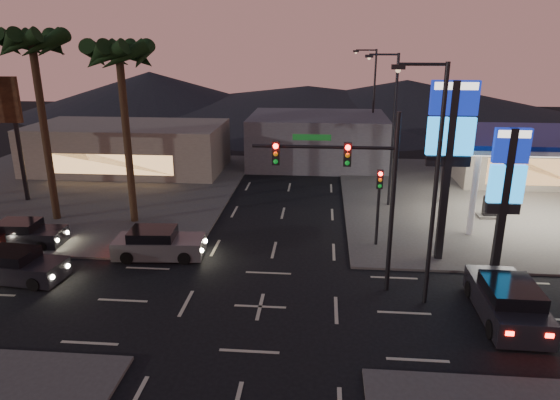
# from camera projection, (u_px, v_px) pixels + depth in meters

# --- Properties ---
(ground) EXTENTS (140.00, 140.00, 0.00)m
(ground) POSITION_uv_depth(u_px,v_px,m) (260.00, 307.00, 21.09)
(ground) COLOR black
(ground) RESTS_ON ground
(corner_lot_ne) EXTENTS (24.00, 24.00, 0.12)m
(corner_lot_ne) POSITION_uv_depth(u_px,v_px,m) (515.00, 200.00, 34.94)
(corner_lot_ne) COLOR #47443F
(corner_lot_ne) RESTS_ON ground
(corner_lot_nw) EXTENTS (24.00, 24.00, 0.12)m
(corner_lot_nw) POSITION_uv_depth(u_px,v_px,m) (76.00, 189.00, 37.56)
(corner_lot_nw) COLOR #47443F
(corner_lot_nw) RESTS_ON ground
(gas_station) EXTENTS (12.20, 8.20, 5.47)m
(gas_station) POSITION_uv_depth(u_px,v_px,m) (551.00, 140.00, 29.61)
(gas_station) COLOR silver
(gas_station) RESTS_ON ground
(convenience_store) EXTENTS (10.00, 6.00, 4.00)m
(convenience_store) POSITION_uv_depth(u_px,v_px,m) (522.00, 158.00, 38.92)
(convenience_store) COLOR #726B5B
(convenience_store) RESTS_ON ground
(pylon_sign_tall) EXTENTS (2.20, 0.35, 9.00)m
(pylon_sign_tall) POSITION_uv_depth(u_px,v_px,m) (450.00, 136.00, 23.66)
(pylon_sign_tall) COLOR black
(pylon_sign_tall) RESTS_ON ground
(pylon_sign_short) EXTENTS (1.60, 0.35, 7.00)m
(pylon_sign_short) POSITION_uv_depth(u_px,v_px,m) (507.00, 178.00, 23.03)
(pylon_sign_short) COLOR black
(pylon_sign_short) RESTS_ON ground
(traffic_signal_mast) EXTENTS (6.10, 0.39, 8.00)m
(traffic_signal_mast) POSITION_uv_depth(u_px,v_px,m) (353.00, 177.00, 21.07)
(traffic_signal_mast) COLOR black
(traffic_signal_mast) RESTS_ON ground
(pedestal_signal) EXTENTS (0.32, 0.39, 4.30)m
(pedestal_signal) POSITION_uv_depth(u_px,v_px,m) (379.00, 195.00, 26.37)
(pedestal_signal) COLOR black
(pedestal_signal) RESTS_ON ground
(streetlight_near) EXTENTS (2.14, 0.25, 10.00)m
(streetlight_near) POSITION_uv_depth(u_px,v_px,m) (432.00, 174.00, 19.74)
(streetlight_near) COLOR black
(streetlight_near) RESTS_ON ground
(streetlight_mid) EXTENTS (2.14, 0.25, 10.00)m
(streetlight_mid) POSITION_uv_depth(u_px,v_px,m) (391.00, 122.00, 32.06)
(streetlight_mid) COLOR black
(streetlight_mid) RESTS_ON ground
(streetlight_far) EXTENTS (2.14, 0.25, 10.00)m
(streetlight_far) POSITION_uv_depth(u_px,v_px,m) (372.00, 98.00, 45.34)
(streetlight_far) COLOR black
(streetlight_far) RESTS_ON ground
(palm_a) EXTENTS (4.41, 4.41, 10.86)m
(palm_a) POSITION_uv_depth(u_px,v_px,m) (120.00, 65.00, 27.95)
(palm_a) COLOR black
(palm_a) RESTS_ON ground
(palm_b) EXTENTS (4.41, 4.41, 11.46)m
(palm_b) POSITION_uv_depth(u_px,v_px,m) (33.00, 55.00, 28.20)
(palm_b) COLOR black
(palm_b) RESTS_ON ground
(building_far_west) EXTENTS (16.00, 8.00, 4.00)m
(building_far_west) POSITION_uv_depth(u_px,v_px,m) (129.00, 148.00, 42.49)
(building_far_west) COLOR #726B5B
(building_far_west) RESTS_ON ground
(building_far_mid) EXTENTS (12.00, 9.00, 4.40)m
(building_far_mid) POSITION_uv_depth(u_px,v_px,m) (318.00, 140.00, 44.92)
(building_far_mid) COLOR #4C4C51
(building_far_mid) RESTS_ON ground
(hill_left) EXTENTS (40.00, 40.00, 6.00)m
(hill_left) POSITION_uv_depth(u_px,v_px,m) (151.00, 91.00, 79.13)
(hill_left) COLOR black
(hill_left) RESTS_ON ground
(hill_right) EXTENTS (50.00, 50.00, 5.00)m
(hill_right) POSITION_uv_depth(u_px,v_px,m) (406.00, 97.00, 76.00)
(hill_right) COLOR black
(hill_right) RESTS_ON ground
(hill_center) EXTENTS (60.00, 60.00, 4.00)m
(hill_center) POSITION_uv_depth(u_px,v_px,m) (308.00, 99.00, 77.39)
(hill_center) COLOR black
(hill_center) RESTS_ON ground
(car_lane_a_front) EXTENTS (4.60, 2.25, 1.46)m
(car_lane_a_front) POSITION_uv_depth(u_px,v_px,m) (17.00, 266.00, 23.30)
(car_lane_a_front) COLOR black
(car_lane_a_front) RESTS_ON ground
(car_lane_b_front) EXTENTS (4.79, 2.24, 1.52)m
(car_lane_b_front) POSITION_uv_depth(u_px,v_px,m) (158.00, 244.00, 25.75)
(car_lane_b_front) COLOR #545356
(car_lane_b_front) RESTS_ON ground
(car_lane_b_mid) EXTENTS (4.38, 1.96, 1.41)m
(car_lane_b_mid) POSITION_uv_depth(u_px,v_px,m) (23.00, 234.00, 27.18)
(car_lane_b_mid) COLOR black
(car_lane_b_mid) RESTS_ON ground
(suv_station) EXTENTS (2.26, 5.06, 1.67)m
(suv_station) POSITION_uv_depth(u_px,v_px,m) (507.00, 301.00, 19.99)
(suv_station) COLOR black
(suv_station) RESTS_ON ground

